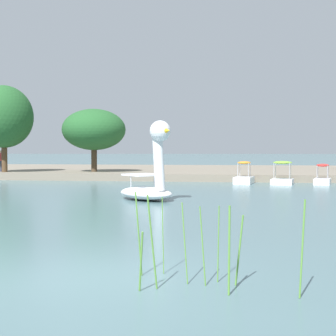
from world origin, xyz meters
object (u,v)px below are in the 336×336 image
at_px(pedal_boat_red, 322,179).
at_px(tree_broadleaf_left, 94,130).
at_px(pedal_boat_orange, 244,178).
at_px(person_on_path, 1,160).
at_px(pedal_boat_lime, 282,177).
at_px(swan_boat, 150,178).
at_px(tree_broadleaf_behind_dock, 4,117).

bearing_deg(pedal_boat_red, tree_broadleaf_left, 164.88).
height_order(pedal_boat_orange, person_on_path, person_on_path).
bearing_deg(pedal_boat_red, pedal_boat_lime, -174.32).
bearing_deg(pedal_boat_lime, person_on_path, 169.24).
bearing_deg(swan_boat, pedal_boat_red, 50.27).
height_order(tree_broadleaf_behind_dock, tree_broadleaf_left, tree_broadleaf_behind_dock).
bearing_deg(swan_boat, pedal_boat_lime, 58.32).
distance_m(pedal_boat_lime, pedal_boat_red, 2.70).
relative_size(pedal_boat_lime, pedal_boat_red, 1.11).
bearing_deg(person_on_path, swan_boat, -45.77).
distance_m(pedal_boat_orange, person_on_path, 20.33).
distance_m(pedal_boat_red, tree_broadleaf_left, 18.36).
bearing_deg(pedal_boat_lime, tree_broadleaf_left, 161.35).
distance_m(swan_boat, person_on_path, 22.02).
distance_m(tree_broadleaf_behind_dock, tree_broadleaf_left, 7.30).
xyz_separation_m(swan_boat, pedal_boat_red, (9.79, 11.78, -0.63)).
xyz_separation_m(pedal_boat_lime, tree_broadleaf_behind_dock, (-21.76, 3.44, 4.53)).
xyz_separation_m(tree_broadleaf_behind_dock, tree_broadleaf_left, (7.07, 1.52, -1.02)).
height_order(swan_boat, pedal_boat_orange, swan_boat).
bearing_deg(pedal_boat_orange, person_on_path, 168.42).
height_order(swan_boat, tree_broadleaf_left, tree_broadleaf_left).
distance_m(pedal_boat_orange, pedal_boat_lime, 2.58).
distance_m(pedal_boat_red, person_on_path, 25.48).
bearing_deg(swan_boat, person_on_path, 134.23).
height_order(pedal_boat_lime, tree_broadleaf_left, tree_broadleaf_left).
relative_size(swan_boat, pedal_boat_lime, 1.51).
height_order(swan_boat, pedal_boat_lime, swan_boat).
bearing_deg(pedal_boat_orange, pedal_boat_red, 0.81).
xyz_separation_m(pedal_boat_orange, tree_broadleaf_behind_dock, (-19.19, 3.25, 4.61)).
bearing_deg(swan_boat, tree_broadleaf_behind_dock, 134.43).
relative_size(swan_boat, person_on_path, 2.07).
height_order(pedal_boat_red, person_on_path, person_on_path).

